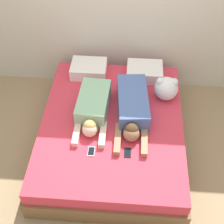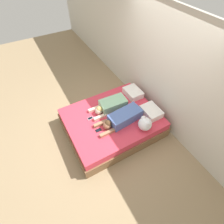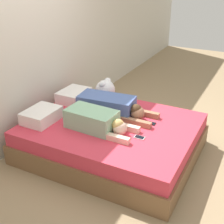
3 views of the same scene
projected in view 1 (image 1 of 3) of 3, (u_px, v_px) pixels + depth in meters
ground_plane at (112, 143)px, 4.00m from camera, size 12.00×12.00×0.00m
wall_back at (119, 1)px, 3.85m from camera, size 12.00×0.06×2.60m
bed at (112, 133)px, 3.84m from camera, size 1.72×2.12×0.45m
pillow_head_left at (89, 69)px, 4.18m from camera, size 0.47×0.36×0.16m
pillow_head_right at (144, 72)px, 4.14m from camera, size 0.47×0.36×0.16m
person_left at (93, 108)px, 3.66m from camera, size 0.38×0.89×0.24m
person_right at (132, 108)px, 3.65m from camera, size 0.41×1.08×0.24m
cell_phone_left at (91, 151)px, 3.36m from camera, size 0.07×0.12×0.01m
cell_phone_right at (128, 153)px, 3.35m from camera, size 0.07×0.12×0.01m
plush_toy at (166, 88)px, 3.82m from camera, size 0.29×0.29×0.31m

